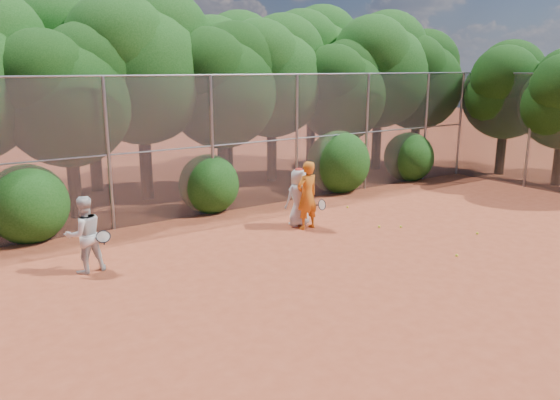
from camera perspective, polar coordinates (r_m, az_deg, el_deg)
ground at (r=12.21m, az=10.58°, el=-6.72°), size 80.00×80.00×0.00m
fence_back at (r=16.34m, az=-4.32°, el=6.08°), size 20.05×0.09×4.03m
fence_side at (r=21.35m, az=24.65°, el=6.67°), size 0.09×6.09×4.03m
tree_2 at (r=16.34m, az=-21.32°, el=10.60°), size 3.99×3.47×5.47m
tree_3 at (r=18.02m, az=-14.30°, el=13.90°), size 4.89×4.26×6.70m
tree_4 at (r=18.48m, az=-6.09°, el=12.24°), size 4.19×3.64×5.73m
tree_5 at (r=20.45m, az=-0.82°, el=13.26°), size 4.51×3.92×6.17m
tree_6 at (r=21.14m, az=6.49°, el=11.62°), size 3.86×3.36×5.29m
tree_7 at (r=23.27m, az=10.41°, el=13.68°), size 4.77×4.14×6.53m
tree_8 at (r=24.50m, az=14.30°, el=12.39°), size 4.25×3.70×5.82m
tree_10 at (r=19.82m, az=-19.38°, el=14.18°), size 5.15×4.48×7.06m
tree_11 at (r=21.31m, az=-5.56°, el=13.53°), size 4.64×4.03×6.35m
tree_12 at (r=24.27m, az=3.39°, el=14.41°), size 5.02×4.37×6.88m
tree_13 at (r=23.57m, az=22.65°, el=10.89°), size 3.86×3.36×5.29m
bush_0 at (r=14.89m, az=-24.91°, el=-0.04°), size 2.00×2.00×2.00m
bush_1 at (r=16.39m, az=-7.45°, el=1.94°), size 1.80×1.80×1.80m
bush_2 at (r=19.06m, az=6.12°, el=4.25°), size 2.20×2.20×2.20m
bush_3 at (r=21.48m, az=13.31°, el=4.62°), size 1.90×1.90×1.90m
player_yellow at (r=14.44m, az=2.85°, el=0.48°), size 0.86×0.53×1.82m
player_teen at (r=14.73m, az=1.96°, el=0.30°), size 0.78×0.52×1.60m
player_white at (r=12.09m, az=-19.75°, el=-3.42°), size 0.90×0.80×1.64m
ball_0 at (r=15.05m, az=12.50°, el=-2.74°), size 0.07×0.07×0.07m
ball_1 at (r=14.94m, az=10.33°, el=-2.75°), size 0.07×0.07×0.07m
ball_2 at (r=13.14m, az=17.99°, el=-5.53°), size 0.07×0.07×0.07m
ball_3 at (r=15.02m, az=19.92°, el=-3.28°), size 0.07×0.07×0.07m
ball_4 at (r=16.87m, az=7.07°, el=-0.73°), size 0.07×0.07×0.07m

